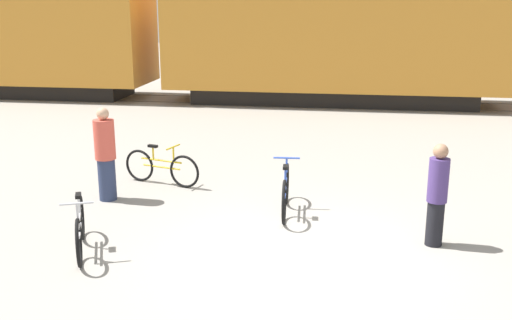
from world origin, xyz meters
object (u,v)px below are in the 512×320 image
at_px(freight_train, 334,18).
at_px(bicycle_blue, 286,191).
at_px(bicycle_silver, 80,228).
at_px(person_in_red, 105,155).
at_px(bicycle_yellow, 162,167).
at_px(person_in_purple, 437,195).

distance_m(freight_train, bicycle_blue, 11.61).
relative_size(bicycle_silver, bicycle_blue, 0.90).
bearing_deg(person_in_red, freight_train, 115.29).
distance_m(bicycle_silver, bicycle_yellow, 3.34).
xyz_separation_m(freight_train, bicycle_silver, (-3.23, -13.41, -2.55)).
bearing_deg(bicycle_yellow, bicycle_silver, -93.18).
relative_size(bicycle_yellow, person_in_red, 0.96).
relative_size(bicycle_silver, person_in_purple, 1.01).
height_order(bicycle_blue, person_in_red, person_in_red).
bearing_deg(freight_train, person_in_purple, -81.27).
xyz_separation_m(bicycle_yellow, bicycle_blue, (2.59, -1.25, 0.04)).
distance_m(bicycle_blue, person_in_red, 3.34).
relative_size(bicycle_silver, bicycle_yellow, 0.96).
relative_size(bicycle_blue, person_in_red, 1.03).
height_order(freight_train, person_in_red, freight_train).
xyz_separation_m(bicycle_silver, person_in_purple, (5.13, 1.03, 0.43)).
height_order(freight_train, bicycle_silver, freight_train).
bearing_deg(bicycle_blue, person_in_red, 176.47).
relative_size(bicycle_blue, person_in_purple, 1.13).
relative_size(bicycle_yellow, bicycle_blue, 0.94).
bearing_deg(bicycle_blue, person_in_purple, -24.14).
bearing_deg(bicycle_blue, freight_train, 87.74).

